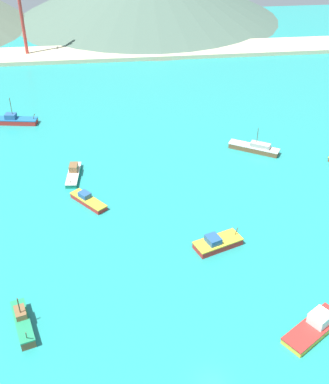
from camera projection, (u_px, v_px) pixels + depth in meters
name	position (u px, v px, depth m)	size (l,w,h in m)	color
ground	(177.00, 228.00, 83.79)	(260.00, 280.00, 0.50)	teal
fishing_boat_0	(315.00, 327.00, 65.01)	(9.58, 7.81, 2.56)	gold
fishing_boat_1	(23.00, 322.00, 65.48)	(4.05, 7.96, 4.90)	brown
fishing_boat_2	(16.00, 120.00, 115.28)	(9.81, 4.06, 6.32)	red
fishing_boat_6	(88.00, 200.00, 88.99)	(6.70, 7.50, 1.87)	red
fishing_boat_7	(217.00, 243.00, 79.09)	(8.28, 5.69, 2.37)	red
fishing_boat_9	(74.00, 173.00, 96.38)	(2.85, 8.51, 2.17)	#198466
fishing_boat_10	(255.00, 148.00, 104.52)	(10.11, 7.41, 5.33)	brown
beach_strip	(138.00, 52.00, 155.88)	(247.00, 14.01, 1.20)	beige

